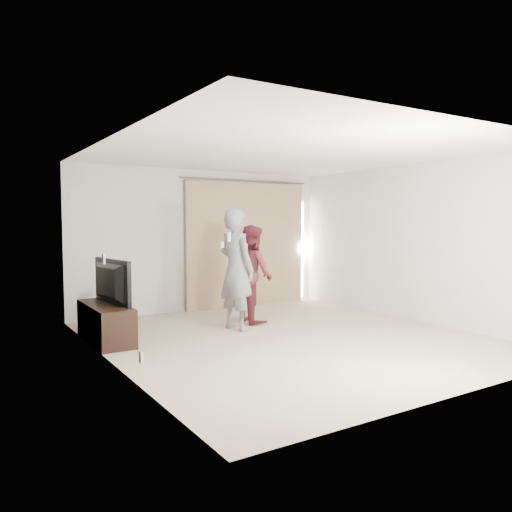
# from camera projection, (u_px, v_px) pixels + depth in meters

# --- Properties ---
(floor) EXTENTS (5.50, 5.50, 0.00)m
(floor) POSITION_uv_depth(u_px,v_px,m) (290.00, 338.00, 7.07)
(floor) COLOR #BAAD8B
(floor) RESTS_ON ground
(wall_back) EXTENTS (5.00, 0.04, 2.60)m
(wall_back) POSITION_uv_depth(u_px,v_px,m) (203.00, 240.00, 9.31)
(wall_back) COLOR silver
(wall_back) RESTS_ON ground
(wall_left) EXTENTS (0.04, 5.50, 2.60)m
(wall_left) POSITION_uv_depth(u_px,v_px,m) (112.00, 253.00, 5.66)
(wall_left) COLOR silver
(wall_left) RESTS_ON ground
(ceiling) EXTENTS (5.00, 5.50, 0.01)m
(ceiling) POSITION_uv_depth(u_px,v_px,m) (290.00, 153.00, 6.89)
(ceiling) COLOR white
(ceiling) RESTS_ON wall_back
(curtain) EXTENTS (2.80, 0.11, 2.46)m
(curtain) POSITION_uv_depth(u_px,v_px,m) (247.00, 244.00, 9.74)
(curtain) COLOR tan
(curtain) RESTS_ON ground
(tv_console) EXTENTS (0.46, 1.34, 0.52)m
(tv_console) POSITION_uv_depth(u_px,v_px,m) (106.00, 323.00, 6.86)
(tv_console) COLOR black
(tv_console) RESTS_ON ground
(tv) EXTENTS (0.28, 1.09, 0.62)m
(tv) POSITION_uv_depth(u_px,v_px,m) (105.00, 282.00, 6.82)
(tv) COLOR black
(tv) RESTS_ON tv_console
(scratching_post) EXTENTS (0.41, 0.41, 0.55)m
(scratching_post) POSITION_uv_depth(u_px,v_px,m) (106.00, 311.00, 7.95)
(scratching_post) COLOR tan
(scratching_post) RESTS_ON ground
(person_man) EXTENTS (0.58, 0.76, 1.85)m
(person_man) POSITION_uv_depth(u_px,v_px,m) (236.00, 269.00, 7.58)
(person_man) COLOR slate
(person_man) RESTS_ON ground
(person_woman) EXTENTS (0.66, 0.81, 1.59)m
(person_woman) POSITION_uv_depth(u_px,v_px,m) (252.00, 274.00, 8.16)
(person_woman) COLOR maroon
(person_woman) RESTS_ON ground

